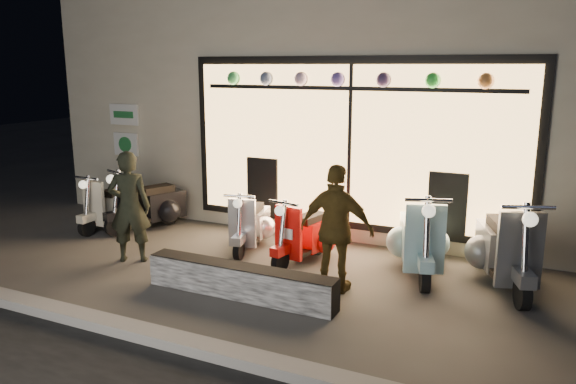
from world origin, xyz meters
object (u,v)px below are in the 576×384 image
scooter_red (308,234)px  woman (337,229)px  scooter_silver (251,223)px  man (130,207)px  graffiti_barrier (240,281)px

scooter_red → woman: woman is taller
scooter_silver → woman: 2.16m
scooter_red → man: bearing=-142.1°
scooter_silver → man: 1.85m
scooter_silver → man: size_ratio=0.80×
graffiti_barrier → scooter_red: 1.64m
man → woman: size_ratio=1.00×
graffiti_barrier → man: (-2.05, 0.46, 0.60)m
scooter_red → graffiti_barrier: bearing=-86.0°
graffiti_barrier → man: man is taller
graffiti_barrier → scooter_red: scooter_red is taller
graffiti_barrier → woman: size_ratio=1.54×
scooter_red → woman: bearing=-39.8°
scooter_silver → scooter_red: (1.03, -0.17, 0.01)m
man → woman: 3.02m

